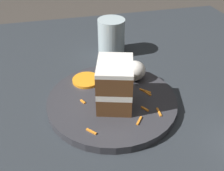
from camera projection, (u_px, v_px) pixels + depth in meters
ground_plane at (125, 107)px, 0.62m from camera, size 6.00×6.00×0.00m
dining_table at (125, 102)px, 0.61m from camera, size 1.08×1.07×0.03m
plate at (112, 101)px, 0.58m from camera, size 0.29×0.29×0.02m
cake_slice at (115, 84)px, 0.54m from camera, size 0.09×0.11×0.10m
cream_dollop at (134, 71)px, 0.62m from camera, size 0.06×0.05×0.05m
orange_garnish at (86, 80)px, 0.63m from camera, size 0.07×0.07×0.01m
carrot_shreds_scatter at (131, 104)px, 0.56m from camera, size 0.16×0.18×0.00m
drinking_glass at (111, 39)px, 0.76m from camera, size 0.08×0.08×0.10m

